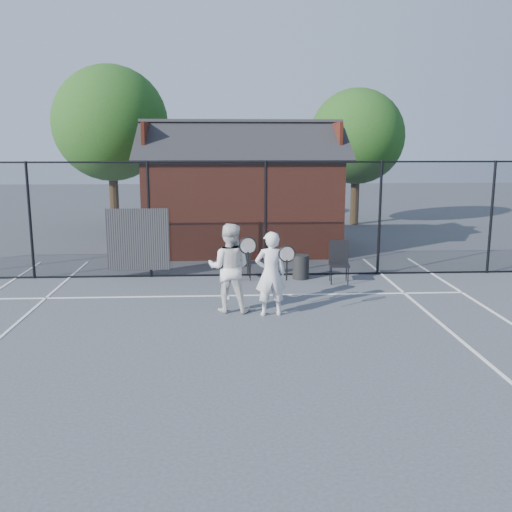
{
  "coord_description": "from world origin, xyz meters",
  "views": [
    {
      "loc": [
        -0.04,
        -9.65,
        3.43
      ],
      "look_at": [
        0.6,
        2.12,
        1.1
      ],
      "focal_mm": 40.0,
      "sensor_mm": 36.0,
      "label": 1
    }
  ],
  "objects_px": {
    "player_back": "(229,268)",
    "chair_right": "(339,263)",
    "clubhouse": "(242,200)",
    "chair_left": "(243,263)",
    "player_front": "(271,274)",
    "waste_bin": "(301,267)"
  },
  "relations": [
    {
      "from": "clubhouse",
      "to": "chair_left",
      "type": "distance_m",
      "value": 4.55
    },
    {
      "from": "player_back",
      "to": "chair_left",
      "type": "height_order",
      "value": "player_back"
    },
    {
      "from": "player_front",
      "to": "player_back",
      "type": "xyz_separation_m",
      "value": [
        -0.83,
        0.32,
        0.06
      ]
    },
    {
      "from": "chair_left",
      "to": "chair_right",
      "type": "relative_size",
      "value": 0.86
    },
    {
      "from": "chair_left",
      "to": "chair_right",
      "type": "bearing_deg",
      "value": -12.1
    },
    {
      "from": "waste_bin",
      "to": "player_back",
      "type": "bearing_deg",
      "value": -123.49
    },
    {
      "from": "chair_right",
      "to": "player_back",
      "type": "bearing_deg",
      "value": -134.31
    },
    {
      "from": "player_front",
      "to": "clubhouse",
      "type": "bearing_deg",
      "value": 92.71
    },
    {
      "from": "clubhouse",
      "to": "player_front",
      "type": "height_order",
      "value": "clubhouse"
    },
    {
      "from": "player_back",
      "to": "waste_bin",
      "type": "xyz_separation_m",
      "value": [
        1.86,
        2.8,
        -0.61
      ]
    },
    {
      "from": "clubhouse",
      "to": "chair_right",
      "type": "relative_size",
      "value": 6.36
    },
    {
      "from": "clubhouse",
      "to": "chair_left",
      "type": "height_order",
      "value": "clubhouse"
    },
    {
      "from": "chair_left",
      "to": "clubhouse",
      "type": "bearing_deg",
      "value": 88.39
    },
    {
      "from": "player_front",
      "to": "chair_right",
      "type": "relative_size",
      "value": 1.68
    },
    {
      "from": "clubhouse",
      "to": "waste_bin",
      "type": "distance_m",
      "value": 4.79
    },
    {
      "from": "clubhouse",
      "to": "chair_right",
      "type": "distance_m",
      "value": 5.51
    },
    {
      "from": "clubhouse",
      "to": "chair_right",
      "type": "bearing_deg",
      "value": -65.04
    },
    {
      "from": "clubhouse",
      "to": "chair_left",
      "type": "xyz_separation_m",
      "value": [
        -0.1,
        -4.4,
        -1.17
      ]
    },
    {
      "from": "chair_left",
      "to": "waste_bin",
      "type": "height_order",
      "value": "chair_left"
    },
    {
      "from": "player_front",
      "to": "waste_bin",
      "type": "bearing_deg",
      "value": 71.81
    },
    {
      "from": "clubhouse",
      "to": "player_front",
      "type": "relative_size",
      "value": 3.78
    },
    {
      "from": "player_back",
      "to": "chair_right",
      "type": "relative_size",
      "value": 1.8
    }
  ]
}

